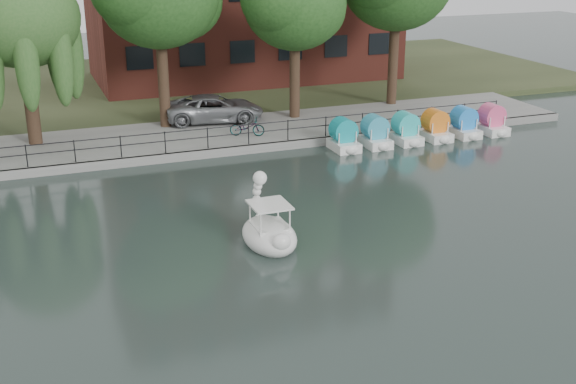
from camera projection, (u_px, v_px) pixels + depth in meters
ground_plane at (319, 275)px, 22.24m from camera, size 120.00×120.00×0.00m
promenade at (194, 138)px, 36.23m from camera, size 40.00×6.00×0.40m
kerb at (209, 154)px, 33.64m from camera, size 40.00×0.25×0.40m
land_strip at (144, 85)px, 48.54m from camera, size 60.00×22.00×0.36m
railing at (207, 133)px, 33.49m from camera, size 32.00×0.05×1.00m
willow_mid at (21, 19)px, 32.54m from camera, size 5.32×5.32×8.15m
broadleaf_right at (295, 4)px, 37.43m from camera, size 5.40×5.40×8.32m
minivan at (214, 107)px, 38.16m from camera, size 3.63×6.27×1.64m
bicycle at (247, 126)px, 35.63m from camera, size 1.25×1.81×1.00m
swan_boat at (269, 230)px, 24.29m from camera, size 1.73×2.87×2.32m
pedal_boat_row at (421, 129)px, 36.15m from camera, size 9.65×1.70×1.40m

